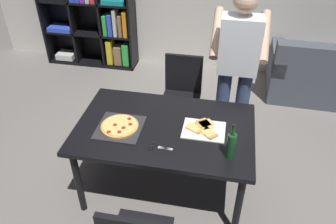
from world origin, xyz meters
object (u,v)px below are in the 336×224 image
at_px(kitchen_scissors, 157,147).
at_px(dining_table, 165,133).
at_px(chair_far_side, 182,90).
at_px(pepperoni_pizza_on_tray, 120,127).
at_px(bookshelf, 89,3).
at_px(wine_bottle, 231,145).
at_px(person_serving_pizza, 237,66).
at_px(couch, 336,78).

bearing_deg(kitchen_scissors, dining_table, 87.98).
distance_m(chair_far_side, pepperoni_pizza_on_tray, 1.16).
relative_size(bookshelf, pepperoni_pizza_on_tray, 5.09).
height_order(chair_far_side, pepperoni_pizza_on_tray, chair_far_side).
distance_m(wine_bottle, kitchen_scissors, 0.59).
relative_size(dining_table, pepperoni_pizza_on_tray, 3.99).
bearing_deg(wine_bottle, person_serving_pizza, 90.13).
xyz_separation_m(chair_far_side, bookshelf, (-1.62, 1.41, 0.44)).
bearing_deg(wine_bottle, dining_table, 154.67).
xyz_separation_m(couch, kitchen_scissors, (-1.91, -2.26, 0.45)).
relative_size(person_serving_pizza, kitchen_scissors, 9.02).
height_order(chair_far_side, couch, chair_far_side).
relative_size(chair_far_side, kitchen_scissors, 4.64).
bearing_deg(kitchen_scissors, wine_bottle, 0.51).
bearing_deg(chair_far_side, bookshelf, 138.93).
xyz_separation_m(dining_table, kitchen_scissors, (-0.01, -0.27, 0.08)).
bearing_deg(wine_bottle, kitchen_scissors, -179.49).
relative_size(person_serving_pizza, wine_bottle, 5.54).
bearing_deg(dining_table, wine_bottle, -25.33).
bearing_deg(kitchen_scissors, chair_far_side, 89.56).
xyz_separation_m(chair_far_side, kitchen_scissors, (-0.01, -1.25, 0.24)).
height_order(pepperoni_pizza_on_tray, kitchen_scissors, pepperoni_pizza_on_tray).
xyz_separation_m(dining_table, wine_bottle, (0.57, -0.27, 0.19)).
bearing_deg(wine_bottle, couch, 59.44).
distance_m(dining_table, couch, 2.77).
bearing_deg(couch, kitchen_scissors, -130.17).
relative_size(chair_far_side, wine_bottle, 2.85).
height_order(bookshelf, pepperoni_pizza_on_tray, bookshelf).
relative_size(chair_far_side, pepperoni_pizza_on_tray, 2.35).
bearing_deg(bookshelf, wine_bottle, -50.54).
distance_m(bookshelf, kitchen_scissors, 3.11).
height_order(dining_table, couch, couch).
bearing_deg(pepperoni_pizza_on_tray, dining_table, 13.53).
distance_m(chair_far_side, person_serving_pizza, 0.78).
relative_size(bookshelf, kitchen_scissors, 10.05).
distance_m(person_serving_pizza, wine_bottle, 1.03).
bearing_deg(couch, chair_far_side, -151.95).
bearing_deg(dining_table, person_serving_pizza, 53.20).
xyz_separation_m(pepperoni_pizza_on_tray, wine_bottle, (0.94, -0.18, 0.10)).
distance_m(chair_far_side, bookshelf, 2.19).
bearing_deg(person_serving_pizza, dining_table, -126.80).
relative_size(couch, person_serving_pizza, 0.98).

